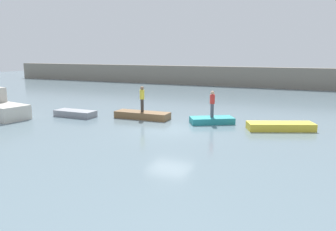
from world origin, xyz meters
name	(u,v)px	position (x,y,z in m)	size (l,w,h in m)	color
ground_plane	(170,129)	(0.00, 0.00, 0.00)	(120.00, 120.00, 0.00)	slate
embankment_wall	(251,77)	(0.00, 26.83, 1.33)	(80.00, 1.20, 2.66)	gray
rowboat_grey	(75,113)	(-7.83, 0.93, 0.22)	(3.01, 1.17, 0.45)	gray
rowboat_brown	(142,115)	(-3.08, 2.24, 0.24)	(3.86, 1.21, 0.48)	brown
rowboat_teal	(212,120)	(1.80, 2.67, 0.20)	(2.76, 1.26, 0.40)	teal
rowboat_yellow	(280,126)	(6.07, 2.49, 0.22)	(3.86, 1.18, 0.45)	gold
person_yellow_shirt	(142,97)	(-3.08, 2.24, 1.48)	(0.32, 0.32, 1.77)	#38332D
person_red_shirt	(212,103)	(1.80, 2.67, 1.36)	(0.32, 0.32, 1.71)	#4C4C56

